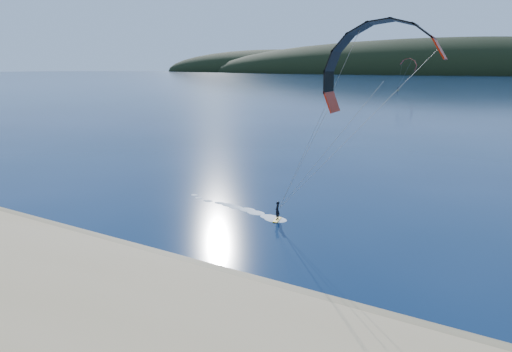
# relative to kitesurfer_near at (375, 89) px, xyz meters

# --- Properties ---
(ground) EXTENTS (1800.00, 1800.00, 0.00)m
(ground) POSITION_rel_kitesurfer_near_xyz_m (-9.55, -11.59, -10.95)
(ground) COLOR #081D3C
(ground) RESTS_ON ground
(wet_sand) EXTENTS (220.00, 2.50, 0.10)m
(wet_sand) POSITION_rel_kitesurfer_near_xyz_m (-9.55, -7.09, -10.90)
(wet_sand) COLOR #8B7651
(wet_sand) RESTS_ON ground
(headland) EXTENTS (1200.00, 310.00, 140.00)m
(headland) POSITION_rel_kitesurfer_near_xyz_m (-8.92, 733.69, -10.95)
(headland) COLOR black
(headland) RESTS_ON ground
(kitesurfer_near) EXTENTS (22.98, 6.31, 15.21)m
(kitesurfer_near) POSITION_rel_kitesurfer_near_xyz_m (0.00, 0.00, 0.00)
(kitesurfer_near) COLOR yellow
(kitesurfer_near) RESTS_ON ground
(kitesurfer_far) EXTENTS (9.88, 8.62, 15.21)m
(kitesurfer_far) POSITION_rel_kitesurfer_near_xyz_m (-28.10, 193.49, 0.77)
(kitesurfer_far) COLOR yellow
(kitesurfer_far) RESTS_ON ground
(sailboat) EXTENTS (7.62, 4.97, 10.98)m
(sailboat) POSITION_rel_kitesurfer_near_xyz_m (-133.64, 388.88, -10.14)
(sailboat) COLOR white
(sailboat) RESTS_ON ground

